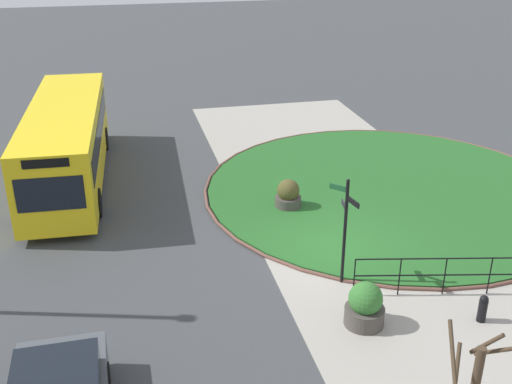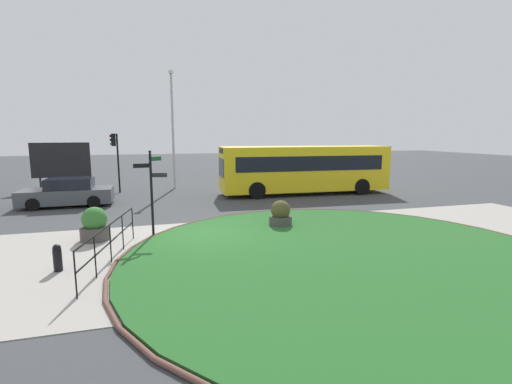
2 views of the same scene
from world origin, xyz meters
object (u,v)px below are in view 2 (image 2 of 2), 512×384
at_px(car_near_lane, 68,193).
at_px(traffic_light_near, 115,150).
at_px(signpost_directional, 152,188).
at_px(lamppost_tall, 173,126).
at_px(billboard_left, 61,161).
at_px(planter_kerbside, 95,226).
at_px(bollard_foreground, 57,258).
at_px(planter_near_signpost, 281,215).
at_px(bus_yellow, 304,168).

relative_size(car_near_lane, traffic_light_near, 1.19).
xyz_separation_m(signpost_directional, traffic_light_near, (-2.14, 11.40, 0.93)).
xyz_separation_m(lamppost_tall, billboard_left, (-7.40, 1.78, -2.30)).
relative_size(lamppost_tall, billboard_left, 2.17).
xyz_separation_m(car_near_lane, planter_kerbside, (2.25, -7.22, -0.15)).
xyz_separation_m(bollard_foreground, planter_near_signpost, (7.51, 2.97, 0.09)).
distance_m(billboard_left, planter_near_signpost, 17.70).
bearing_deg(signpost_directional, car_near_lane, 119.95).
bearing_deg(bus_yellow, bollard_foreground, 44.24).
bearing_deg(traffic_light_near, planter_near_signpost, 118.44).
height_order(bollard_foreground, bus_yellow, bus_yellow).
bearing_deg(billboard_left, bus_yellow, -27.92).
bearing_deg(planter_kerbside, traffic_light_near, 90.79).
distance_m(traffic_light_near, lamppost_tall, 4.06).
xyz_separation_m(bus_yellow, lamppost_tall, (-7.72, 4.63, 2.65)).
distance_m(traffic_light_near, planter_kerbside, 11.48).
xyz_separation_m(signpost_directional, lamppost_tall, (1.53, 12.30, 2.42)).
bearing_deg(planter_near_signpost, bus_yellow, 60.31).
relative_size(bus_yellow, car_near_lane, 2.36).
relative_size(bollard_foreground, bus_yellow, 0.07).
relative_size(signpost_directional, car_near_lane, 0.70).
bearing_deg(signpost_directional, planter_near_signpost, 1.78).
height_order(traffic_light_near, planter_kerbside, traffic_light_near).
bearing_deg(signpost_directional, planter_kerbside, 176.06).
relative_size(bollard_foreground, car_near_lane, 0.17).
height_order(signpost_directional, bollard_foreground, signpost_directional).
height_order(bus_yellow, planter_kerbside, bus_yellow).
relative_size(traffic_light_near, planter_near_signpost, 3.46).
bearing_deg(traffic_light_near, car_near_lane, 58.84).
xyz_separation_m(signpost_directional, planter_near_signpost, (4.96, 0.15, -1.34)).
xyz_separation_m(billboard_left, planter_kerbside, (3.88, -13.94, -1.41)).
relative_size(billboard_left, planter_near_signpost, 3.36).
bearing_deg(planter_kerbside, bollard_foreground, -100.76).
bearing_deg(car_near_lane, bollard_foreground, 98.99).
height_order(signpost_directional, planter_near_signpost, signpost_directional).
bearing_deg(lamppost_tall, planter_near_signpost, -74.22).
distance_m(bollard_foreground, billboard_left, 17.29).
height_order(bollard_foreground, billboard_left, billboard_left).
bearing_deg(billboard_left, lamppost_tall, -18.46).
height_order(bus_yellow, planter_near_signpost, bus_yellow).
distance_m(bus_yellow, lamppost_tall, 9.38).
distance_m(car_near_lane, lamppost_tall, 8.39).
bearing_deg(lamppost_tall, bus_yellow, -30.96).
distance_m(bollard_foreground, bus_yellow, 15.83).
bearing_deg(signpost_directional, traffic_light_near, 100.64).
bearing_deg(planter_kerbside, bus_yellow, 33.85).
relative_size(traffic_light_near, planter_kerbside, 3.13).
height_order(signpost_directional, billboard_left, billboard_left).
bearing_deg(bollard_foreground, signpost_directional, 47.84).
height_order(lamppost_tall, planter_kerbside, lamppost_tall).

